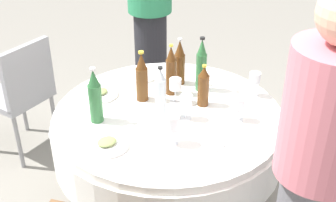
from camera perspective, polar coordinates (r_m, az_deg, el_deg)
dining_table at (r=2.43m, az=0.00°, el=-4.44°), size 1.26×1.26×0.74m
bottle_green_mid at (r=2.50m, az=4.36°, el=4.59°), size 0.06×0.06×0.33m
bottle_brown_east at (r=2.40m, az=-3.50°, el=3.00°), size 0.07×0.07×0.29m
bottle_brown_south at (r=2.36m, az=4.64°, el=1.87°), size 0.06×0.06×0.24m
bottle_brown_rear at (r=2.57m, az=1.52°, el=4.97°), size 0.06×0.06×0.29m
bottle_brown_near at (r=2.46m, az=0.39°, el=3.89°), size 0.06×0.06×0.30m
bottle_green_inner at (r=2.23m, az=-9.47°, el=0.53°), size 0.07×0.07×0.30m
bottle_clear_outer at (r=2.24m, az=-1.04°, el=1.00°), size 0.06×0.06×0.29m
wine_glass_rear at (r=2.26m, az=9.21°, el=-0.51°), size 0.06×0.06×0.13m
wine_glass_near at (r=2.04m, az=0.51°, el=-2.91°), size 0.07×0.07×0.16m
wine_glass_inner at (r=2.24m, az=2.35°, el=-0.12°), size 0.06×0.06×0.14m
wine_glass_outer at (r=2.38m, az=0.97°, el=2.08°), size 0.07×0.07×0.15m
wine_glass_west at (r=2.50m, az=11.23°, el=2.80°), size 0.06×0.06×0.14m
plate_west at (r=2.52m, az=-8.87°, el=0.95°), size 0.21×0.21×0.04m
plate_north at (r=2.71m, az=-3.58°, el=3.35°), size 0.20×0.20×0.02m
plate_front at (r=2.10m, az=-7.90°, el=-5.61°), size 0.21×0.21×0.04m
spoon_east at (r=2.10m, az=7.20°, el=-5.78°), size 0.18×0.02×0.00m
knife_south at (r=2.69m, az=6.42°, el=2.86°), size 0.16×0.11×0.00m
person_east at (r=3.46m, az=-2.37°, el=11.53°), size 0.34×0.34×1.63m
person_south at (r=1.83m, az=18.67°, el=-9.25°), size 0.34×0.34×1.63m
chair_inner at (r=3.18m, az=-18.56°, el=1.39°), size 0.46×0.46×0.87m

